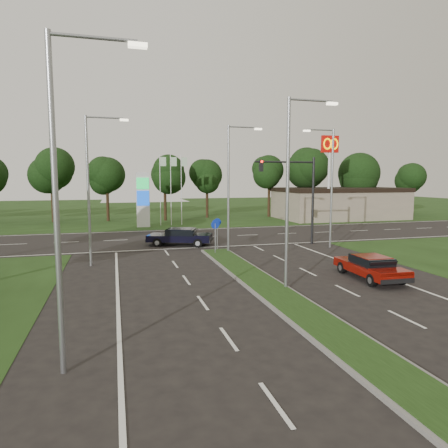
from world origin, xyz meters
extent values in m
plane|color=black|center=(0.00, 0.00, 0.00)|extent=(160.00, 160.00, 0.00)
cube|color=#1C3311|center=(0.00, 55.00, 0.00)|extent=(160.00, 50.00, 0.02)
cube|color=black|center=(0.00, 24.00, 0.00)|extent=(160.00, 12.00, 0.02)
cube|color=slate|center=(0.00, 4.00, 0.06)|extent=(2.00, 26.00, 0.12)
cube|color=gray|center=(22.00, 36.00, 2.00)|extent=(16.00, 9.00, 4.00)
cylinder|color=gray|center=(0.80, 6.00, 4.50)|extent=(0.16, 0.16, 9.00)
cylinder|color=gray|center=(1.90, 6.00, 8.90)|extent=(2.20, 0.10, 0.10)
cube|color=#FFF2CC|center=(3.00, 6.00, 8.80)|extent=(0.50, 0.22, 0.12)
cylinder|color=gray|center=(0.80, 16.00, 4.50)|extent=(0.16, 0.16, 9.00)
cylinder|color=gray|center=(1.90, 16.00, 8.90)|extent=(2.20, 0.10, 0.10)
cube|color=#FFF2CC|center=(3.00, 16.00, 8.80)|extent=(0.50, 0.22, 0.12)
cylinder|color=gray|center=(-8.50, 0.00, 4.50)|extent=(0.16, 0.16, 9.00)
cylinder|color=gray|center=(-7.40, 0.00, 8.90)|extent=(2.20, 0.10, 0.10)
cube|color=#FFF2CC|center=(-6.30, 0.00, 8.80)|extent=(0.50, 0.22, 0.12)
cylinder|color=gray|center=(-8.50, 14.00, 4.50)|extent=(0.16, 0.16, 9.00)
cylinder|color=gray|center=(-7.40, 14.00, 8.90)|extent=(2.20, 0.10, 0.10)
cube|color=#FFF2CC|center=(-6.30, 14.00, 8.80)|extent=(0.50, 0.22, 0.12)
cylinder|color=gray|center=(9.00, 16.00, 4.50)|extent=(0.16, 0.16, 9.00)
cylinder|color=gray|center=(7.90, 16.00, 8.90)|extent=(2.20, 0.10, 0.10)
cube|color=#FFF2CC|center=(6.80, 16.00, 8.80)|extent=(0.50, 0.22, 0.12)
cylinder|color=black|center=(8.50, 18.00, 3.50)|extent=(0.20, 0.20, 7.00)
cylinder|color=black|center=(6.00, 18.00, 6.60)|extent=(5.00, 0.14, 0.14)
cube|color=black|center=(4.00, 18.00, 6.30)|extent=(0.28, 0.28, 0.90)
sphere|color=#FF190C|center=(4.00, 17.82, 6.60)|extent=(0.20, 0.20, 0.20)
cylinder|color=gray|center=(-0.30, 15.50, 1.10)|extent=(0.06, 0.06, 2.20)
cylinder|color=#0C26A5|center=(-0.30, 15.50, 2.10)|extent=(0.56, 0.04, 0.56)
cylinder|color=gray|center=(0.00, 16.50, 1.10)|extent=(0.06, 0.06, 2.20)
cylinder|color=#0C26A5|center=(0.00, 16.50, 2.10)|extent=(0.56, 0.04, 0.56)
cylinder|color=gray|center=(0.30, 17.20, 1.10)|extent=(0.06, 0.06, 2.20)
cylinder|color=#0C26A5|center=(0.30, 17.20, 2.10)|extent=(0.56, 0.04, 0.56)
cube|color=silver|center=(-4.00, 33.00, 3.00)|extent=(1.40, 0.30, 6.00)
cube|color=#0CA53F|center=(-4.00, 32.82, 4.80)|extent=(1.30, 0.08, 1.20)
cube|color=#0C3FBF|center=(-4.00, 32.82, 3.20)|extent=(1.30, 0.08, 1.60)
cylinder|color=silver|center=(-2.00, 34.00, 4.00)|extent=(0.08, 0.08, 8.00)
cube|color=#B2D8B2|center=(-1.65, 34.00, 7.20)|extent=(0.70, 0.02, 1.00)
cylinder|color=silver|center=(-0.80, 34.00, 4.00)|extent=(0.08, 0.08, 8.00)
cube|color=#B2D8B2|center=(-0.45, 34.00, 7.20)|extent=(0.70, 0.02, 1.00)
cylinder|color=silver|center=(0.40, 34.00, 4.00)|extent=(0.08, 0.08, 8.00)
cube|color=#B2D8B2|center=(0.75, 34.00, 7.20)|extent=(0.70, 0.02, 1.00)
cylinder|color=silver|center=(18.00, 32.00, 5.00)|extent=(0.30, 0.30, 10.00)
cube|color=#BF0C07|center=(18.00, 32.00, 9.40)|extent=(2.20, 0.35, 2.00)
torus|color=#FFC600|center=(17.55, 31.78, 9.40)|extent=(1.06, 0.16, 1.06)
torus|color=#FFC600|center=(18.45, 31.78, 9.40)|extent=(1.06, 0.16, 1.06)
cylinder|color=black|center=(0.00, 40.00, 2.20)|extent=(0.36, 0.36, 4.40)
sphere|color=black|center=(0.00, 40.00, 6.50)|extent=(6.00, 6.00, 6.00)
sphere|color=black|center=(0.30, 39.80, 7.50)|extent=(4.80, 4.80, 4.80)
cube|color=maroon|center=(6.00, 6.76, 0.57)|extent=(2.06, 4.60, 0.46)
cube|color=black|center=(6.00, 6.67, 1.01)|extent=(1.66, 2.06, 0.43)
cube|color=maroon|center=(6.00, 6.67, 1.22)|extent=(1.55, 1.69, 0.04)
cylinder|color=black|center=(5.22, 8.25, 0.32)|extent=(0.23, 0.65, 0.64)
cylinder|color=black|center=(6.91, 8.17, 0.32)|extent=(0.23, 0.65, 0.64)
cylinder|color=black|center=(5.09, 5.36, 0.32)|extent=(0.23, 0.65, 0.64)
cylinder|color=black|center=(6.78, 5.28, 0.32)|extent=(0.23, 0.65, 0.64)
cube|color=black|center=(-2.06, 20.00, 0.62)|extent=(5.38, 3.69, 0.51)
cube|color=black|center=(-1.97, 19.96, 1.11)|extent=(2.67, 2.40, 0.48)
cube|color=black|center=(-1.97, 19.96, 1.35)|extent=(2.26, 2.17, 0.05)
cylinder|color=black|center=(-3.88, 19.70, 0.35)|extent=(0.74, 0.46, 0.70)
cylinder|color=black|center=(-3.21, 21.45, 0.35)|extent=(0.74, 0.46, 0.70)
cylinder|color=black|center=(-0.91, 18.55, 0.35)|extent=(0.74, 0.46, 0.70)
cylinder|color=black|center=(-0.24, 20.30, 0.35)|extent=(0.74, 0.46, 0.70)
camera|label=1|loc=(-7.02, -11.21, 5.30)|focal=32.00mm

